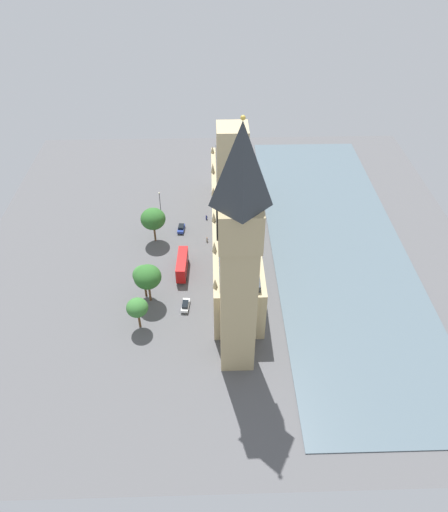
{
  "coord_description": "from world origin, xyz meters",
  "views": [
    {
      "loc": [
        3.59,
        106.62,
        86.1
      ],
      "look_at": [
        1.0,
        13.86,
        8.23
      ],
      "focal_mm": 33.46,
      "sensor_mm": 36.0,
      "label": 1
    }
  ],
  "objects_px": {
    "pedestrian_far_end": "(206,217)",
    "plane_tree_under_trees": "(148,277)",
    "plane_tree_kerbside": "(143,275)",
    "plane_tree_by_river_gate": "(153,219)",
    "double_decker_bus_corner": "(182,264)",
    "pedestrian_trailing": "(207,240)",
    "car_blue_near_tower": "(181,228)",
    "car_white_opposite_hall": "(185,305)",
    "parliament_building": "(233,218)",
    "clock_tower": "(239,257)",
    "street_lamp_leading": "(160,198)",
    "plane_tree_midblock": "(137,308)"
  },
  "relations": [
    {
      "from": "car_white_opposite_hall",
      "to": "pedestrian_trailing",
      "type": "distance_m",
      "value": 26.99
    },
    {
      "from": "parliament_building",
      "to": "pedestrian_far_end",
      "type": "height_order",
      "value": "parliament_building"
    },
    {
      "from": "pedestrian_trailing",
      "to": "plane_tree_under_trees",
      "type": "height_order",
      "value": "plane_tree_under_trees"
    },
    {
      "from": "car_white_opposite_hall",
      "to": "plane_tree_under_trees",
      "type": "height_order",
      "value": "plane_tree_under_trees"
    },
    {
      "from": "clock_tower",
      "to": "pedestrian_trailing",
      "type": "relative_size",
      "value": 35.48
    },
    {
      "from": "plane_tree_under_trees",
      "to": "plane_tree_by_river_gate",
      "type": "height_order",
      "value": "plane_tree_under_trees"
    },
    {
      "from": "parliament_building",
      "to": "clock_tower",
      "type": "distance_m",
      "value": 46.46
    },
    {
      "from": "car_blue_near_tower",
      "to": "parliament_building",
      "type": "bearing_deg",
      "value": 163.42
    },
    {
      "from": "pedestrian_trailing",
      "to": "pedestrian_far_end",
      "type": "xyz_separation_m",
      "value": [
        0.16,
        -11.24,
        0.01
      ]
    },
    {
      "from": "clock_tower",
      "to": "plane_tree_kerbside",
      "type": "distance_m",
      "value": 37.35
    },
    {
      "from": "pedestrian_far_end",
      "to": "plane_tree_midblock",
      "type": "height_order",
      "value": "plane_tree_midblock"
    },
    {
      "from": "parliament_building",
      "to": "car_blue_near_tower",
      "type": "relative_size",
      "value": 15.95
    },
    {
      "from": "plane_tree_by_river_gate",
      "to": "parliament_building",
      "type": "bearing_deg",
      "value": 175.74
    },
    {
      "from": "car_blue_near_tower",
      "to": "pedestrian_far_end",
      "type": "height_order",
      "value": "car_blue_near_tower"
    },
    {
      "from": "pedestrian_far_end",
      "to": "plane_tree_midblock",
      "type": "relative_size",
      "value": 0.19
    },
    {
      "from": "plane_tree_midblock",
      "to": "plane_tree_kerbside",
      "type": "distance_m",
      "value": 10.48
    },
    {
      "from": "plane_tree_kerbside",
      "to": "plane_tree_by_river_gate",
      "type": "relative_size",
      "value": 0.89
    },
    {
      "from": "plane_tree_kerbside",
      "to": "street_lamp_leading",
      "type": "height_order",
      "value": "plane_tree_kerbside"
    },
    {
      "from": "pedestrian_far_end",
      "to": "street_lamp_leading",
      "type": "bearing_deg",
      "value": -130.25
    },
    {
      "from": "double_decker_bus_corner",
      "to": "car_blue_near_tower",
      "type": "bearing_deg",
      "value": -84.13
    },
    {
      "from": "plane_tree_kerbside",
      "to": "car_white_opposite_hall",
      "type": "bearing_deg",
      "value": 155.99
    },
    {
      "from": "car_blue_near_tower",
      "to": "plane_tree_under_trees",
      "type": "distance_m",
      "value": 30.63
    },
    {
      "from": "pedestrian_far_end",
      "to": "plane_tree_kerbside",
      "type": "distance_m",
      "value": 37.12
    },
    {
      "from": "clock_tower",
      "to": "plane_tree_by_river_gate",
      "type": "xyz_separation_m",
      "value": [
        21.65,
        -43.28,
        -21.8
      ]
    },
    {
      "from": "car_blue_near_tower",
      "to": "street_lamp_leading",
      "type": "height_order",
      "value": "street_lamp_leading"
    },
    {
      "from": "car_blue_near_tower",
      "to": "double_decker_bus_corner",
      "type": "distance_m",
      "value": 18.67
    },
    {
      "from": "clock_tower",
      "to": "double_decker_bus_corner",
      "type": "height_order",
      "value": "clock_tower"
    },
    {
      "from": "car_blue_near_tower",
      "to": "plane_tree_by_river_gate",
      "type": "xyz_separation_m",
      "value": [
        7.36,
        4.51,
        6.76
      ]
    },
    {
      "from": "parliament_building",
      "to": "car_blue_near_tower",
      "type": "xyz_separation_m",
      "value": [
        15.2,
        -6.19,
        -7.9
      ]
    },
    {
      "from": "plane_tree_by_river_gate",
      "to": "pedestrian_far_end",
      "type": "bearing_deg",
      "value": -145.7
    },
    {
      "from": "double_decker_bus_corner",
      "to": "plane_tree_under_trees",
      "type": "xyz_separation_m",
      "value": [
        7.68,
        10.53,
        5.26
      ]
    },
    {
      "from": "car_white_opposite_hall",
      "to": "street_lamp_leading",
      "type": "distance_m",
      "value": 44.09
    },
    {
      "from": "car_white_opposite_hall",
      "to": "street_lamp_leading",
      "type": "xyz_separation_m",
      "value": [
        9.3,
        -42.93,
        3.77
      ]
    },
    {
      "from": "double_decker_bus_corner",
      "to": "pedestrian_trailing",
      "type": "xyz_separation_m",
      "value": [
        -6.6,
        -12.98,
        -1.91
      ]
    },
    {
      "from": "pedestrian_far_end",
      "to": "plane_tree_under_trees",
      "type": "distance_m",
      "value": 38.18
    },
    {
      "from": "plane_tree_kerbside",
      "to": "car_blue_near_tower",
      "type": "bearing_deg",
      "value": -105.84
    },
    {
      "from": "clock_tower",
      "to": "pedestrian_far_end",
      "type": "relative_size",
      "value": 35.08
    },
    {
      "from": "pedestrian_far_end",
      "to": "plane_tree_kerbside",
      "type": "relative_size",
      "value": 0.17
    },
    {
      "from": "plane_tree_kerbside",
      "to": "street_lamp_leading",
      "type": "relative_size",
      "value": 1.42
    },
    {
      "from": "clock_tower",
      "to": "street_lamp_leading",
      "type": "xyz_separation_m",
      "value": [
        21.24,
        -58.69,
        -24.79
      ]
    },
    {
      "from": "plane_tree_by_river_gate",
      "to": "car_white_opposite_hall",
      "type": "bearing_deg",
      "value": 109.44
    },
    {
      "from": "car_white_opposite_hall",
      "to": "pedestrian_trailing",
      "type": "xyz_separation_m",
      "value": [
        -5.36,
        -26.45,
        -0.17
      ]
    },
    {
      "from": "car_blue_near_tower",
      "to": "pedestrian_trailing",
      "type": "relative_size",
      "value": 2.69
    },
    {
      "from": "pedestrian_far_end",
      "to": "plane_tree_midblock",
      "type": "xyz_separation_m",
      "value": [
        15.79,
        43.61,
        5.73
      ]
    },
    {
      "from": "double_decker_bus_corner",
      "to": "car_white_opposite_hall",
      "type": "bearing_deg",
      "value": 97.69
    },
    {
      "from": "car_blue_near_tower",
      "to": "plane_tree_kerbside",
      "type": "relative_size",
      "value": 0.45
    },
    {
      "from": "double_decker_bus_corner",
      "to": "street_lamp_leading",
      "type": "distance_m",
      "value": 30.6
    },
    {
      "from": "clock_tower",
      "to": "pedestrian_far_end",
      "type": "distance_m",
      "value": 61.05
    },
    {
      "from": "clock_tower",
      "to": "pedestrian_far_end",
      "type": "height_order",
      "value": "clock_tower"
    },
    {
      "from": "pedestrian_trailing",
      "to": "plane_tree_kerbside",
      "type": "xyz_separation_m",
      "value": [
        15.52,
        21.92,
        6.47
      ]
    }
  ]
}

